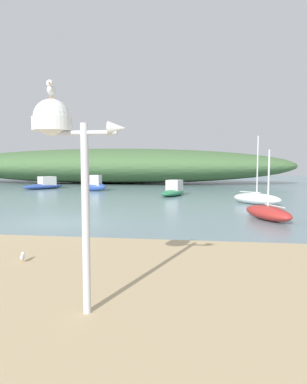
% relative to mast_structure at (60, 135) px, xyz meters
% --- Properties ---
extents(ground_plane, '(120.00, 120.00, 0.00)m').
position_rel_mast_structure_xyz_m(ground_plane, '(-3.95, 8.69, -2.95)').
color(ground_plane, gray).
extents(distant_hill, '(47.31, 12.10, 4.48)m').
position_rel_mast_structure_xyz_m(distant_hill, '(-9.61, 38.11, -0.71)').
color(distant_hill, '#476B3D').
rests_on(distant_hill, ground).
extents(mast_structure, '(1.42, 0.60, 3.28)m').
position_rel_mast_structure_xyz_m(mast_structure, '(0.00, 0.00, 0.00)').
color(mast_structure, silver).
rests_on(mast_structure, beach_sand).
extents(seagull_on_radar, '(0.19, 0.37, 0.25)m').
position_rel_mast_structure_xyz_m(seagull_on_radar, '(-0.11, -0.02, 0.67)').
color(seagull_on_radar, orange).
rests_on(seagull_on_radar, mast_structure).
extents(motorboat_off_point, '(2.74, 1.33, 1.48)m').
position_rel_mast_structure_xyz_m(motorboat_off_point, '(-7.53, 25.06, -2.40)').
color(motorboat_off_point, '#2D4C9E').
rests_on(motorboat_off_point, ground).
extents(sailboat_centre_water, '(3.22, 2.89, 4.22)m').
position_rel_mast_structure_xyz_m(sailboat_centre_water, '(5.66, 16.55, -2.58)').
color(sailboat_centre_water, white).
rests_on(sailboat_centre_water, ground).
extents(motorboat_far_right, '(2.29, 3.57, 1.24)m').
position_rel_mast_structure_xyz_m(motorboat_far_right, '(0.10, 21.39, -2.52)').
color(motorboat_far_right, '#287A4C').
rests_on(motorboat_far_right, ground).
extents(sailboat_outer_mooring, '(2.23, 3.29, 3.14)m').
position_rel_mast_structure_xyz_m(sailboat_outer_mooring, '(5.16, 10.62, -2.62)').
color(sailboat_outer_mooring, '#B72D28').
rests_on(sailboat_outer_mooring, ground).
extents(motorboat_west_reach, '(3.74, 4.20, 1.25)m').
position_rel_mast_structure_xyz_m(motorboat_west_reach, '(-13.26, 26.91, -2.51)').
color(motorboat_west_reach, '#2D4C9E').
rests_on(motorboat_west_reach, ground).
extents(seagull_upper_strand, '(0.17, 0.30, 0.22)m').
position_rel_mast_structure_xyz_m(seagull_upper_strand, '(-2.03, 2.42, -2.62)').
color(seagull_upper_strand, orange).
rests_on(seagull_upper_strand, beach_sand).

